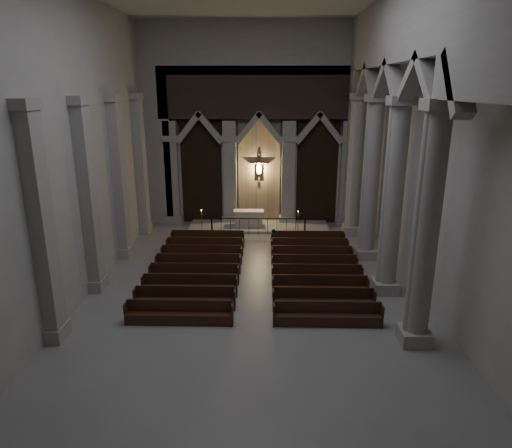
# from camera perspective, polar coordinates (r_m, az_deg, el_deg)

# --- Properties ---
(room) EXTENTS (24.00, 24.10, 12.00)m
(room) POSITION_cam_1_polar(r_m,az_deg,el_deg) (16.34, -0.26, 14.18)
(room) COLOR gray
(room) RESTS_ON ground
(sanctuary_wall) EXTENTS (14.00, 0.77, 12.00)m
(sanctuary_wall) POSITION_cam_1_polar(r_m,az_deg,el_deg) (27.91, 0.40, 13.24)
(sanctuary_wall) COLOR #A09D95
(sanctuary_wall) RESTS_ON ground
(right_arcade) EXTENTS (1.00, 24.00, 12.00)m
(right_arcade) POSITION_cam_1_polar(r_m,az_deg,el_deg) (18.36, 17.86, 14.40)
(right_arcade) COLOR #A09D95
(right_arcade) RESTS_ON ground
(left_pilasters) EXTENTS (0.60, 13.00, 8.03)m
(left_pilasters) POSITION_cam_1_polar(r_m,az_deg,el_deg) (21.54, -18.28, 4.05)
(left_pilasters) COLOR #A09D95
(left_pilasters) RESTS_ON ground
(sanctuary_step) EXTENTS (8.50, 2.60, 0.15)m
(sanctuary_step) POSITION_cam_1_polar(r_m,az_deg,el_deg) (28.16, 0.34, -0.29)
(sanctuary_step) COLOR #A09D95
(sanctuary_step) RESTS_ON ground
(altar) EXTENTS (1.84, 0.73, 0.94)m
(altar) POSITION_cam_1_polar(r_m,az_deg,el_deg) (28.02, -0.91, 0.79)
(altar) COLOR #BAB4A3
(altar) RESTS_ON sanctuary_step
(altar_rail) EXTENTS (5.50, 0.09, 1.08)m
(altar_rail) POSITION_cam_1_polar(r_m,az_deg,el_deg) (26.47, 0.28, 0.04)
(altar_rail) COLOR black
(altar_rail) RESTS_ON ground
(candle_stand_left) EXTENTS (0.25, 0.25, 1.46)m
(candle_stand_left) POSITION_cam_1_polar(r_m,az_deg,el_deg) (27.01, -6.76, -0.44)
(candle_stand_left) COLOR olive
(candle_stand_left) RESTS_ON ground
(candle_stand_right) EXTENTS (0.25, 0.25, 1.48)m
(candle_stand_right) POSITION_cam_1_polar(r_m,az_deg,el_deg) (26.66, 5.24, -0.62)
(candle_stand_right) COLOR olive
(candle_stand_right) RESTS_ON ground
(pews) EXTENTS (9.36, 8.86, 0.88)m
(pews) POSITION_cam_1_polar(r_m,az_deg,el_deg) (20.78, -0.03, -6.03)
(pews) COLOR black
(pews) RESTS_ON ground
(worshipper) EXTENTS (0.40, 0.26, 1.09)m
(worshipper) POSITION_cam_1_polar(r_m,az_deg,el_deg) (24.39, 2.25, -1.88)
(worshipper) COLOR black
(worshipper) RESTS_ON ground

